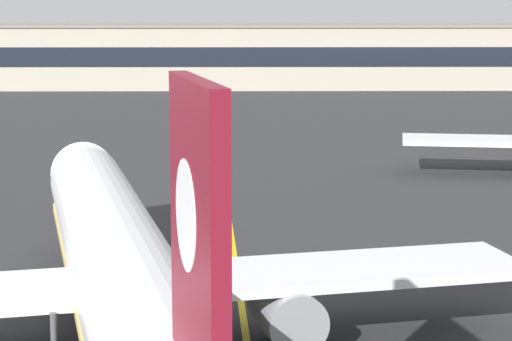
{
  "coord_description": "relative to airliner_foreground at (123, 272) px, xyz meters",
  "views": [
    {
      "loc": [
        0.71,
        -25.04,
        13.25
      ],
      "look_at": [
        1.21,
        15.74,
        6.21
      ],
      "focal_mm": 70.02,
      "sensor_mm": 36.0,
      "label": 1
    }
  ],
  "objects": [
    {
      "name": "terminal_building",
      "position": [
        6.04,
        115.32,
        1.39
      ],
      "size": [
        154.9,
        12.4,
        9.5
      ],
      "color": "#B2A893",
      "rests_on": "ground"
    },
    {
      "name": "airliner_foreground",
      "position": [
        0.0,
        0.0,
        0.0
      ],
      "size": [
        32.26,
        41.07,
        11.65
      ],
      "color": "white",
      "rests_on": "ground"
    },
    {
      "name": "taxiway_centreline",
      "position": [
        3.75,
        19.6,
        -3.37
      ],
      "size": [
        8.51,
        179.83,
        0.01
      ],
      "primitive_type": "cube",
      "rotation": [
        0.0,
        0.0,
        0.05
      ],
      "color": "yellow",
      "rests_on": "ground"
    },
    {
      "name": "safety_cone_by_nose_gear",
      "position": [
        1.01,
        15.39,
        -3.11
      ],
      "size": [
        0.44,
        0.44,
        0.55
      ],
      "color": "orange",
      "rests_on": "ground"
    }
  ]
}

